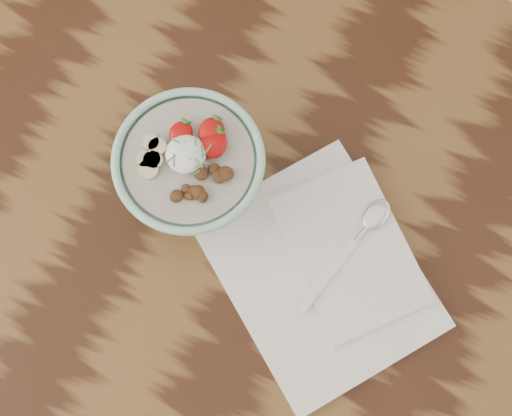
% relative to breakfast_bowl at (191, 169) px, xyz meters
% --- Properties ---
extents(table, '(1.60, 0.90, 0.75)m').
position_rel_breakfast_bowl_xyz_m(table, '(-0.07, -0.03, -0.15)').
color(table, '#32190C').
rests_on(table, ground).
extents(breakfast_bowl, '(0.18, 0.18, 0.12)m').
position_rel_breakfast_bowl_xyz_m(breakfast_bowl, '(0.00, 0.00, 0.00)').
color(breakfast_bowl, '#9ACFB8').
rests_on(breakfast_bowl, table).
extents(napkin, '(0.36, 0.34, 0.02)m').
position_rel_breakfast_bowl_xyz_m(napkin, '(0.20, -0.03, -0.05)').
color(napkin, white).
rests_on(napkin, table).
extents(spoon, '(0.06, 0.18, 0.01)m').
position_rel_breakfast_bowl_xyz_m(spoon, '(0.22, 0.03, -0.04)').
color(spoon, silver).
rests_on(spoon, napkin).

